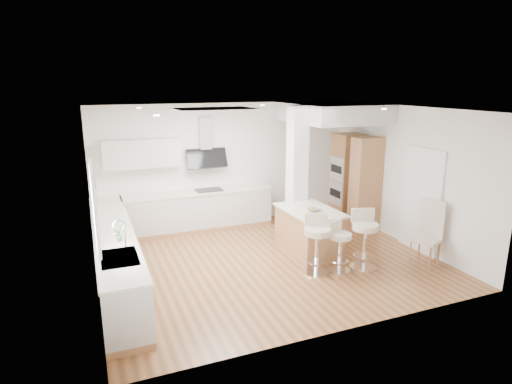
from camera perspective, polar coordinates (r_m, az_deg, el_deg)
name	(u,v)px	position (r m, az deg, el deg)	size (l,w,h in m)	color
ground	(268,261)	(8.12, 1.68, -9.16)	(6.00, 6.00, 0.00)	#956037
ceiling	(268,261)	(8.12, 1.68, -9.16)	(6.00, 5.00, 0.02)	silver
wall_back	(226,164)	(9.95, -4.05, 3.70)	(6.00, 0.04, 2.80)	white
wall_left	(91,206)	(7.05, -21.18, -1.77)	(0.04, 5.00, 2.80)	white
wall_right	(403,175)	(9.26, 19.02, 2.13)	(0.04, 5.00, 2.80)	white
skylight	(215,110)	(7.74, -5.46, 10.83)	(4.10, 2.10, 0.06)	white
window_left	(94,202)	(6.11, -20.80, -1.29)	(0.06, 1.28, 1.07)	white
doorway_right	(421,201)	(8.91, 21.18, -1.19)	(0.05, 1.00, 2.10)	#403932
counter_left	(115,255)	(7.58, -18.29, -7.95)	(0.63, 4.50, 1.35)	#B37C4C
counter_back	(191,200)	(9.61, -8.66, -1.13)	(3.62, 0.63, 2.50)	#B37C4C
pillar	(297,174)	(8.94, 5.47, 2.45)	(0.35, 0.35, 2.80)	white
soffit	(331,113)	(9.68, 10.02, 10.39)	(1.78, 2.20, 0.40)	silver
oven_column	(354,181)	(10.08, 12.93, 1.47)	(0.63, 1.21, 2.10)	#B37C4C
peninsula	(309,230)	(8.48, 7.13, -5.07)	(0.97, 1.43, 0.92)	#B37C4C
bar_stool_a	(317,241)	(7.49, 8.13, -6.51)	(0.61, 0.61, 1.05)	silver
bar_stool_b	(339,244)	(7.68, 11.05, -6.82)	(0.50, 0.50, 0.89)	silver
bar_stool_c	(364,236)	(7.85, 14.25, -5.73)	(0.60, 0.60, 1.07)	silver
dining_chair	(429,230)	(8.43, 22.09, -4.73)	(0.61, 0.61, 1.19)	beige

